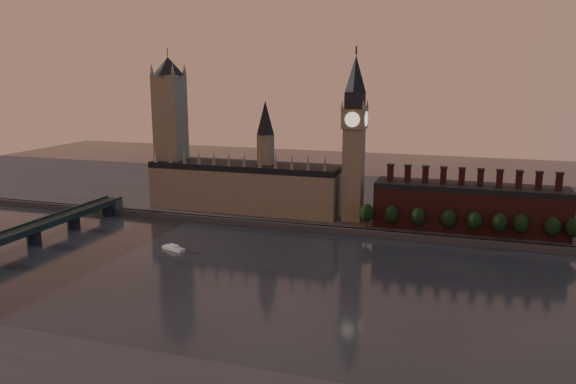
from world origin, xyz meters
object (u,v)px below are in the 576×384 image
victoria_tower (171,126)px  river_boat (173,248)px  big_ben (354,137)px  westminster_bridge (6,241)px

victoria_tower → river_boat: size_ratio=7.20×
big_ben → westminster_bridge: size_ratio=0.54×
westminster_bridge → river_boat: bearing=22.5°
victoria_tower → big_ben: (130.00, -5.00, -2.26)m
big_ben → westminster_bridge: (-165.00, -112.70, -49.39)m
victoria_tower → river_boat: (46.40, -83.92, -57.98)m
westminster_bridge → river_boat: size_ratio=13.33×
victoria_tower → big_ben: victoria_tower is taller
river_boat → big_ben: bearing=62.8°
big_ben → victoria_tower: bearing=177.8°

